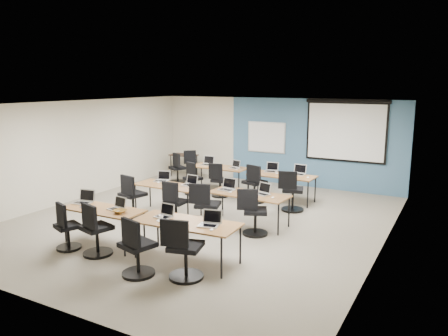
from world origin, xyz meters
The scene contains 58 objects.
floor centered at (0.00, 0.00, 0.00)m, with size 8.00×9.00×0.02m, color #6B6354.
ceiling centered at (0.00, 0.00, 2.70)m, with size 8.00×9.00×0.02m, color white.
wall_back centered at (0.00, 4.50, 1.35)m, with size 8.00×0.04×2.70m, color beige.
wall_front centered at (0.00, -4.50, 1.35)m, with size 8.00×0.04×2.70m, color beige.
wall_left centered at (-4.00, 0.00, 1.35)m, with size 0.04×9.00×2.70m, color beige.
wall_right centered at (4.00, 0.00, 1.35)m, with size 0.04×9.00×2.70m, color beige.
blue_accent_panel centered at (1.25, 4.47, 1.35)m, with size 5.50×0.04×2.70m, color #3D5977.
whiteboard centered at (-0.30, 4.43, 1.45)m, with size 1.28×0.03×0.98m.
projector_screen centered at (2.20, 4.41, 1.89)m, with size 2.40×0.10×1.82m.
training_table_front_left centered at (-0.89, -2.26, 0.68)m, with size 1.67×0.70×0.73m.
training_table_front_right centered at (1.01, -2.16, 0.69)m, with size 1.93×0.80×0.73m.
training_table_mid_left centered at (-0.99, 0.02, 0.68)m, with size 1.67×0.69×0.73m.
training_table_mid_right centered at (1.11, 0.20, 0.69)m, with size 1.81×0.75×0.73m.
training_table_back_left centered at (-1.03, 2.65, 0.68)m, with size 1.73×0.72×0.73m.
training_table_back_right centered at (1.01, 2.46, 0.68)m, with size 1.80×0.75×0.73m.
laptop_0 centered at (-1.53, -2.13, 0.80)m, with size 0.35×0.30×0.27m.
mouse_0 centered at (-1.17, -2.29, 0.74)m, with size 0.06×0.10×0.03m, color white.
task_chair_0 centered at (-1.30, -2.83, 0.39)m, with size 0.49×0.47×0.96m.
laptop_1 centered at (-0.61, -2.15, 0.79)m, with size 0.31×0.26×0.24m.
mouse_1 centered at (-0.34, -2.32, 0.74)m, with size 0.06×0.09×0.03m, color white.
task_chair_1 centered at (-0.60, -2.77, 0.43)m, with size 0.56×0.55×1.03m.
laptop_2 centered at (0.50, -2.10, 0.79)m, with size 0.31×0.26×0.24m.
mouse_2 centered at (0.69, -2.26, 0.74)m, with size 0.06×0.10×0.03m, color white.
task_chair_2 centered at (0.64, -3.10, 0.43)m, with size 0.56×0.56×1.03m.
laptop_3 centered at (1.48, -2.12, 0.79)m, with size 0.35×0.29×0.26m.
mouse_3 centered at (1.63, -2.33, 0.74)m, with size 0.06×0.10×0.03m, color white.
task_chair_3 centered at (1.38, -2.81, 0.44)m, with size 0.58×0.58×1.05m.
laptop_4 centered at (-1.35, 0.29, 0.79)m, with size 0.33×0.28×0.25m.
mouse_4 centered at (-1.31, 0.09, 0.74)m, with size 0.06×0.09×0.03m, color white.
task_chair_4 centered at (-1.57, -0.63, 0.44)m, with size 0.58×0.58×1.06m.
laptop_5 centered at (-0.47, 0.24, 0.79)m, with size 0.32×0.28×0.25m.
mouse_5 centered at (-0.36, 0.04, 0.74)m, with size 0.06×0.09×0.03m, color white.
task_chair_5 centered at (-0.45, -0.47, 0.41)m, with size 0.50×0.50×0.98m.
laptop_6 centered at (0.53, 0.28, 0.80)m, with size 0.35×0.30×0.27m.
mouse_6 centered at (0.71, 0.09, 0.74)m, with size 0.06×0.09×0.03m, color white.
task_chair_6 centered at (0.42, -0.51, 0.44)m, with size 0.59×0.57×1.05m.
laptop_7 centered at (1.41, 0.31, 0.79)m, with size 0.33×0.28×0.25m.
mouse_7 centered at (1.73, 0.10, 0.74)m, with size 0.06×0.09×0.03m, color white.
task_chair_7 centered at (1.48, -0.35, 0.42)m, with size 0.58×0.54×1.02m.
laptop_8 centered at (-1.49, 2.73, 0.80)m, with size 0.36×0.30×0.27m.
mouse_8 centered at (-1.19, 2.49, 0.74)m, with size 0.06×0.09×0.03m, color white.
task_chair_8 centered at (-1.49, 1.90, 0.39)m, with size 0.50×0.48×0.96m.
laptop_9 centered at (-0.52, 2.67, 0.79)m, with size 0.30×0.25×0.23m.
mouse_9 centered at (-0.39, 2.52, 0.74)m, with size 0.06×0.09×0.03m, color white.
task_chair_9 centered at (-0.70, 2.05, 0.40)m, with size 0.49×0.49×0.97m.
laptop_10 centered at (0.59, 2.73, 0.79)m, with size 0.34×0.29×0.26m.
mouse_10 centered at (0.84, 2.53, 0.74)m, with size 0.06×0.10×0.04m, color white.
task_chair_10 centered at (0.42, 1.99, 0.44)m, with size 0.58×0.57×1.05m.
laptop_11 centered at (1.40, 2.74, 0.80)m, with size 0.35×0.30×0.27m.
mouse_11 centered at (1.75, 2.42, 0.74)m, with size 0.06×0.10×0.04m, color white.
task_chair_11 centered at (1.57, 1.71, 0.43)m, with size 0.58×0.57×1.04m.
blue_mousepad centered at (-1.27, -2.30, 0.73)m, with size 0.23×0.19×0.01m, color #0E3695.
snack_bowl centered at (-0.40, -2.31, 0.77)m, with size 0.29×0.29×0.07m, color brown.
snack_plate centered at (0.59, -2.31, 0.74)m, with size 0.19×0.19×0.01m, color white.
coffee_cup centered at (0.55, -2.29, 0.77)m, with size 0.07×0.07×0.07m, color white.
utility_table centered at (-3.13, 3.89, 0.66)m, with size 0.93×0.51×0.75m.
spare_chair_a centered at (-2.53, 3.62, 0.40)m, with size 0.58×0.50×0.98m.
spare_chair_b centered at (-2.73, 2.93, 0.40)m, with size 0.54×0.50×0.98m.
Camera 1 is at (5.18, -8.35, 3.16)m, focal length 35.00 mm.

